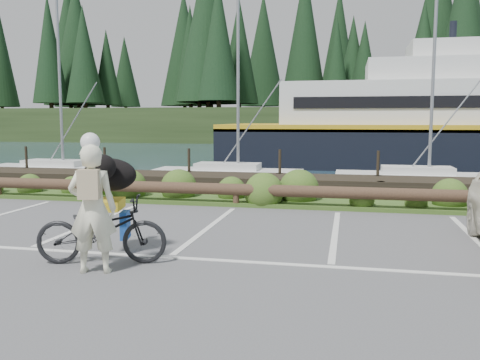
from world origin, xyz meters
TOP-DOWN VIEW (x-y plane):
  - ground at (0.00, 0.00)m, footprint 72.00×72.00m
  - harbor_backdrop at (0.40, 78.42)m, footprint 170.00×160.00m
  - vegetation_strip at (0.00, 5.30)m, footprint 34.00×1.60m
  - log_rail at (0.00, 4.60)m, footprint 32.00×0.30m
  - bicycle at (-0.92, -0.93)m, footprint 2.13×1.16m
  - cyclist at (-0.81, -1.39)m, footprint 0.78×0.60m
  - dog at (-1.07, -0.30)m, footprint 0.67×1.02m

SIDE VIEW (x-z plane):
  - harbor_backdrop at x=0.40m, z-range -15.00..15.00m
  - ground at x=0.00m, z-range 0.00..0.00m
  - log_rail at x=0.00m, z-range -0.30..0.30m
  - vegetation_strip at x=0.00m, z-range 0.00..0.10m
  - bicycle at x=-0.92m, z-range 0.00..1.06m
  - cyclist at x=-0.81m, z-range 0.00..1.90m
  - dog at x=-1.07m, z-range 1.06..1.61m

